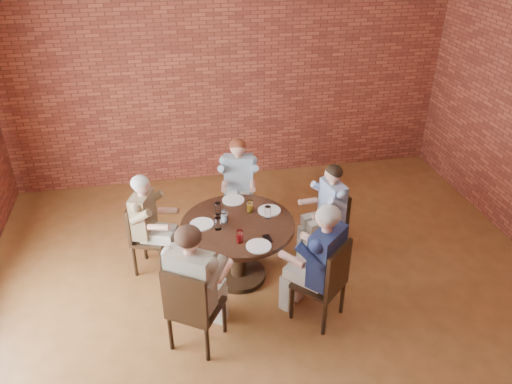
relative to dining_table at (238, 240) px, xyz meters
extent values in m
plane|color=brown|center=(0.33, -0.96, -0.53)|extent=(7.00, 7.00, 0.00)
plane|color=brown|center=(0.33, 2.54, 1.17)|extent=(7.00, 0.00, 7.00)
cylinder|color=#301E10|center=(0.00, 0.00, -0.50)|extent=(0.62, 0.62, 0.06)
cylinder|color=#301E10|center=(0.00, 0.00, -0.18)|extent=(0.18, 0.18, 0.64)
cylinder|color=#321C12|center=(0.00, 0.00, 0.20)|extent=(1.25, 1.25, 0.05)
cube|color=#301E10|center=(1.11, 0.22, -0.10)|extent=(0.44, 0.44, 0.04)
cube|color=#301E10|center=(1.27, 0.25, 0.14)|extent=(0.11, 0.38, 0.43)
cylinder|color=#301E10|center=(0.93, 0.34, -0.32)|extent=(0.04, 0.04, 0.41)
cylinder|color=#301E10|center=(0.99, 0.03, -0.32)|extent=(0.04, 0.04, 0.41)
cylinder|color=#301E10|center=(1.23, 0.40, -0.32)|extent=(0.04, 0.04, 0.41)
cylinder|color=#301E10|center=(1.29, 0.09, -0.32)|extent=(0.04, 0.04, 0.41)
cube|color=#301E10|center=(0.18, 1.03, -0.10)|extent=(0.45, 0.45, 0.04)
cube|color=#301E10|center=(0.21, 1.20, 0.14)|extent=(0.39, 0.11, 0.44)
cylinder|color=#301E10|center=(-0.01, 0.90, -0.32)|extent=(0.04, 0.04, 0.41)
cylinder|color=#301E10|center=(0.32, 0.84, -0.32)|extent=(0.04, 0.04, 0.41)
cylinder|color=#301E10|center=(0.05, 1.22, -0.32)|extent=(0.04, 0.04, 0.41)
cylinder|color=#301E10|center=(0.37, 1.16, -0.32)|extent=(0.04, 0.04, 0.41)
cube|color=#301E10|center=(-0.96, 0.36, -0.10)|extent=(0.49, 0.49, 0.04)
cube|color=#301E10|center=(-1.12, 0.42, 0.14)|extent=(0.17, 0.37, 0.44)
cylinder|color=#301E10|center=(-0.87, 0.15, -0.32)|extent=(0.04, 0.04, 0.41)
cylinder|color=#301E10|center=(-0.76, 0.45, -0.32)|extent=(0.04, 0.04, 0.41)
cylinder|color=#301E10|center=(-1.17, 0.26, -0.32)|extent=(0.04, 0.04, 0.41)
cylinder|color=#301E10|center=(-1.06, 0.56, -0.32)|extent=(0.04, 0.04, 0.41)
cube|color=#301E10|center=(-0.55, -0.88, -0.10)|extent=(0.62, 0.62, 0.04)
cube|color=#301E10|center=(-0.66, -1.05, 0.18)|extent=(0.40, 0.27, 0.51)
cylinder|color=#301E10|center=(-0.28, -0.82, -0.32)|extent=(0.04, 0.04, 0.41)
cylinder|color=#301E10|center=(-0.61, -0.61, -0.32)|extent=(0.04, 0.04, 0.41)
cylinder|color=#301E10|center=(-0.49, -1.15, -0.32)|extent=(0.04, 0.04, 0.41)
cylinder|color=#301E10|center=(-0.82, -0.94, -0.32)|extent=(0.04, 0.04, 0.41)
cube|color=#301E10|center=(0.70, -0.77, -0.10)|extent=(0.62, 0.62, 0.04)
cube|color=#301E10|center=(0.84, -0.92, 0.17)|extent=(0.35, 0.33, 0.50)
cylinder|color=#301E10|center=(0.71, -0.50, -0.32)|extent=(0.04, 0.04, 0.41)
cylinder|color=#301E10|center=(0.43, -0.76, -0.32)|extent=(0.04, 0.04, 0.41)
cylinder|color=#301E10|center=(0.97, -0.79, -0.32)|extent=(0.04, 0.04, 0.41)
cylinder|color=#301E10|center=(0.69, -1.04, -0.32)|extent=(0.04, 0.04, 0.41)
cylinder|color=white|center=(0.39, 0.17, 0.23)|extent=(0.26, 0.26, 0.01)
cylinder|color=white|center=(0.03, 0.48, 0.23)|extent=(0.26, 0.26, 0.01)
cylinder|color=white|center=(-0.39, 0.05, 0.23)|extent=(0.26, 0.26, 0.01)
cylinder|color=white|center=(0.14, -0.46, 0.23)|extent=(0.26, 0.26, 0.01)
cylinder|color=white|center=(0.35, 0.05, 0.29)|extent=(0.07, 0.07, 0.14)
cylinder|color=white|center=(0.18, 0.21, 0.29)|extent=(0.07, 0.07, 0.14)
cylinder|color=white|center=(-0.18, 0.23, 0.29)|extent=(0.07, 0.07, 0.14)
cylinder|color=white|center=(-0.14, 0.06, 0.29)|extent=(0.07, 0.07, 0.14)
cylinder|color=white|center=(-0.22, -0.07, 0.29)|extent=(0.07, 0.07, 0.14)
cylinder|color=white|center=(-0.03, -0.34, 0.29)|extent=(0.07, 0.07, 0.14)
cube|color=black|center=(0.26, -0.35, 0.23)|extent=(0.09, 0.15, 0.01)
camera|label=1|loc=(-0.69, -4.48, 3.26)|focal=35.00mm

